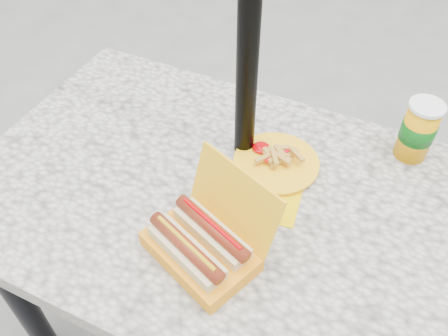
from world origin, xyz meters
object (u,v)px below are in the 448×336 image
at_px(umbrella_pole, 249,25).
at_px(fries_plate, 275,164).
at_px(hotdog_box, 203,243).
at_px(soda_cup, 418,131).

bearing_deg(umbrella_pole, fries_plate, -16.59).
distance_m(hotdog_box, fries_plate, 0.31).
bearing_deg(fries_plate, umbrella_pole, 163.41).
bearing_deg(fries_plate, soda_cup, 32.84).
xyz_separation_m(umbrella_pole, soda_cup, (0.39, 0.16, -0.27)).
distance_m(hotdog_box, soda_cup, 0.60).
relative_size(umbrella_pole, fries_plate, 7.45).
bearing_deg(soda_cup, umbrella_pole, -157.62).
xyz_separation_m(umbrella_pole, hotdog_box, (0.05, -0.33, -0.31)).
relative_size(hotdog_box, fries_plate, 0.95).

